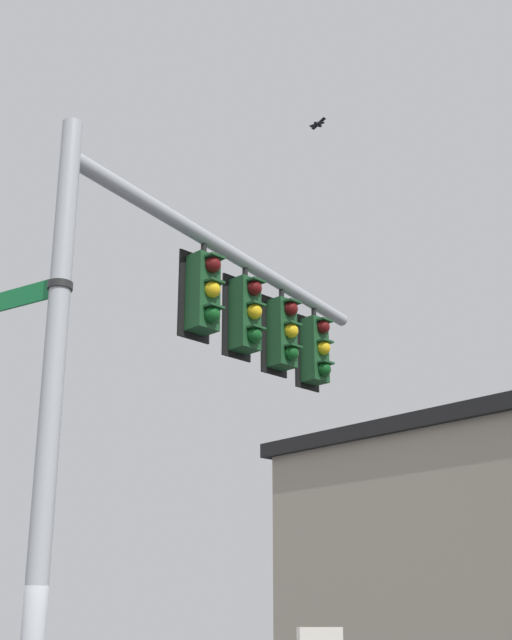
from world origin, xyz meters
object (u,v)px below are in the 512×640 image
at_px(traffic_light_mid_inner, 246,314).
at_px(traffic_light_arm_end, 316,350).
at_px(traffic_light_nearest_pole, 204,292).
at_px(bird_flying, 318,124).
at_px(traffic_light_mid_outer, 283,333).
at_px(street_name_sign, 36,293).

height_order(traffic_light_mid_inner, traffic_light_arm_end, same).
relative_size(traffic_light_nearest_pole, bird_flying, 3.75).
xyz_separation_m(traffic_light_mid_outer, street_name_sign, (4.56, 0.62, -0.75)).
relative_size(traffic_light_arm_end, bird_flying, 3.75).
xyz_separation_m(traffic_light_arm_end, bird_flying, (-0.60, -0.35, 4.54)).
bearing_deg(traffic_light_mid_outer, bird_flying, -160.46).
relative_size(traffic_light_nearest_pole, traffic_light_arm_end, 1.00).
height_order(traffic_light_nearest_pole, traffic_light_arm_end, same).
bearing_deg(traffic_light_nearest_pole, bird_flying, -164.29).
distance_m(traffic_light_mid_inner, street_name_sign, 3.67).
xyz_separation_m(traffic_light_nearest_pole, traffic_light_arm_end, (-2.97, -0.66, 0.00)).
bearing_deg(traffic_light_mid_inner, street_name_sign, 6.45).
relative_size(traffic_light_mid_inner, traffic_light_arm_end, 1.00).
bearing_deg(traffic_light_nearest_pole, traffic_light_mid_outer, -167.48).
distance_m(traffic_light_mid_inner, traffic_light_arm_end, 2.03).
xyz_separation_m(traffic_light_mid_inner, traffic_light_mid_outer, (-0.99, -0.22, 0.00)).
xyz_separation_m(traffic_light_nearest_pole, bird_flying, (-3.58, -1.01, 4.54)).
height_order(traffic_light_mid_inner, bird_flying, bird_flying).
bearing_deg(traffic_light_nearest_pole, traffic_light_arm_end, -167.48).
distance_m(traffic_light_arm_end, bird_flying, 4.59).
relative_size(traffic_light_arm_end, street_name_sign, 1.03).
bearing_deg(traffic_light_mid_inner, traffic_light_nearest_pole, 12.52).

